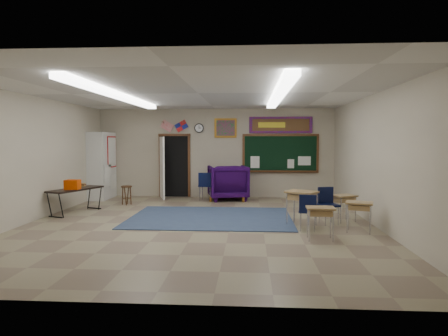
# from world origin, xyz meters

# --- Properties ---
(floor) EXTENTS (9.00, 9.00, 0.00)m
(floor) POSITION_xyz_m (0.00, 0.00, 0.00)
(floor) COLOR #83785B
(floor) RESTS_ON ground
(back_wall) EXTENTS (8.00, 0.04, 3.00)m
(back_wall) POSITION_xyz_m (0.00, 4.50, 1.50)
(back_wall) COLOR #B7AB94
(back_wall) RESTS_ON floor
(front_wall) EXTENTS (8.00, 0.04, 3.00)m
(front_wall) POSITION_xyz_m (0.00, -4.50, 1.50)
(front_wall) COLOR #B7AB94
(front_wall) RESTS_ON floor
(left_wall) EXTENTS (0.04, 9.00, 3.00)m
(left_wall) POSITION_xyz_m (-4.00, 0.00, 1.50)
(left_wall) COLOR #B7AB94
(left_wall) RESTS_ON floor
(right_wall) EXTENTS (0.04, 9.00, 3.00)m
(right_wall) POSITION_xyz_m (4.00, 0.00, 1.50)
(right_wall) COLOR #B7AB94
(right_wall) RESTS_ON floor
(ceiling) EXTENTS (8.00, 9.00, 0.04)m
(ceiling) POSITION_xyz_m (0.00, 0.00, 3.00)
(ceiling) COLOR white
(ceiling) RESTS_ON back_wall
(area_rug) EXTENTS (4.00, 3.00, 0.02)m
(area_rug) POSITION_xyz_m (0.20, 0.80, 0.01)
(area_rug) COLOR #2E3F58
(area_rug) RESTS_ON floor
(fluorescent_strips) EXTENTS (3.86, 6.00, 0.10)m
(fluorescent_strips) POSITION_xyz_m (0.00, 0.00, 2.94)
(fluorescent_strips) COLOR white
(fluorescent_strips) RESTS_ON ceiling
(doorway) EXTENTS (1.10, 0.89, 2.16)m
(doorway) POSITION_xyz_m (-1.50, 4.35, 1.06)
(doorway) COLOR black
(doorway) RESTS_ON back_wall
(chalkboard) EXTENTS (2.55, 0.14, 1.30)m
(chalkboard) POSITION_xyz_m (2.20, 4.46, 1.46)
(chalkboard) COLOR #512D17
(chalkboard) RESTS_ON back_wall
(bulletin_board) EXTENTS (2.10, 0.05, 0.55)m
(bulletin_board) POSITION_xyz_m (2.20, 4.47, 2.45)
(bulletin_board) COLOR #A3150D
(bulletin_board) RESTS_ON back_wall
(framed_art_print) EXTENTS (0.75, 0.05, 0.65)m
(framed_art_print) POSITION_xyz_m (0.35, 4.47, 2.35)
(framed_art_print) COLOR #94611C
(framed_art_print) RESTS_ON back_wall
(wall_clock) EXTENTS (0.32, 0.05, 0.32)m
(wall_clock) POSITION_xyz_m (-0.55, 4.47, 2.35)
(wall_clock) COLOR black
(wall_clock) RESTS_ON back_wall
(wall_flags) EXTENTS (1.16, 0.06, 0.70)m
(wall_flags) POSITION_xyz_m (-1.40, 4.44, 2.48)
(wall_flags) COLOR red
(wall_flags) RESTS_ON back_wall
(storage_cabinet) EXTENTS (0.59, 1.25, 2.20)m
(storage_cabinet) POSITION_xyz_m (-3.71, 3.85, 1.10)
(storage_cabinet) COLOR silver
(storage_cabinet) RESTS_ON floor
(wingback_armchair) EXTENTS (1.44, 1.47, 1.13)m
(wingback_armchair) POSITION_xyz_m (0.46, 3.89, 0.57)
(wingback_armchair) COLOR #1C0532
(wingback_armchair) RESTS_ON floor
(student_chair_reading) EXTENTS (0.50, 0.50, 0.91)m
(student_chair_reading) POSITION_xyz_m (-0.23, 3.67, 0.45)
(student_chair_reading) COLOR black
(student_chair_reading) RESTS_ON floor
(student_chair_desk_a) EXTENTS (0.45, 0.45, 0.79)m
(student_chair_desk_a) POSITION_xyz_m (2.42, -0.46, 0.40)
(student_chair_desk_a) COLOR black
(student_chair_desk_a) RESTS_ON floor
(student_chair_desk_b) EXTENTS (0.52, 0.52, 0.85)m
(student_chair_desk_b) POSITION_xyz_m (3.00, 0.20, 0.42)
(student_chair_desk_b) COLOR black
(student_chair_desk_b) RESTS_ON floor
(student_desk_front_left) EXTENTS (0.82, 0.76, 0.79)m
(student_desk_front_left) POSITION_xyz_m (2.36, 0.05, 0.44)
(student_desk_front_left) COLOR #9B7748
(student_desk_front_left) RESTS_ON floor
(student_desk_front_right) EXTENTS (0.66, 0.61, 0.64)m
(student_desk_front_right) POSITION_xyz_m (3.41, 0.53, 0.36)
(student_desk_front_right) COLOR #9B7748
(student_desk_front_right) RESTS_ON floor
(student_desk_back_left) EXTENTS (0.56, 0.43, 0.65)m
(student_desk_back_left) POSITION_xyz_m (2.55, -1.27, 0.36)
(student_desk_back_left) COLOR #9B7748
(student_desk_back_left) RESTS_ON floor
(student_desk_back_right) EXTENTS (0.64, 0.55, 0.65)m
(student_desk_back_right) POSITION_xyz_m (3.47, -0.59, 0.36)
(student_desk_back_right) COLOR #9B7748
(student_desk_back_right) RESTS_ON floor
(folding_table) EXTENTS (1.04, 1.68, 0.91)m
(folding_table) POSITION_xyz_m (-3.45, 1.21, 0.36)
(folding_table) COLOR black
(folding_table) RESTS_ON floor
(wooden_stool) EXTENTS (0.32, 0.32, 0.57)m
(wooden_stool) POSITION_xyz_m (-2.53, 2.66, 0.29)
(wooden_stool) COLOR #492916
(wooden_stool) RESTS_ON floor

